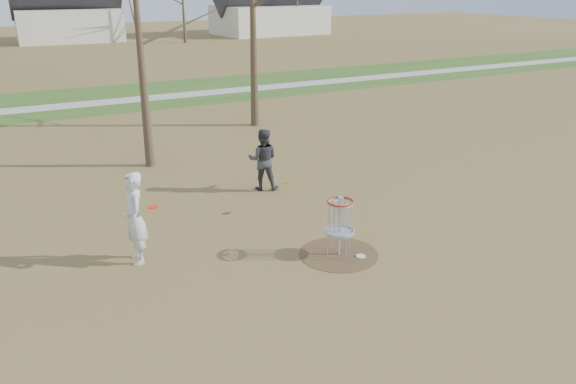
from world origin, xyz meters
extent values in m
plane|color=brown|center=(0.00, 0.00, 0.00)|extent=(160.00, 160.00, 0.00)
cube|color=#2D5119|center=(0.00, 21.00, 0.01)|extent=(160.00, 8.00, 0.01)
cube|color=#9E9E99|center=(0.00, 20.00, 0.01)|extent=(160.00, 1.50, 0.01)
cylinder|color=#47331E|center=(0.00, 0.00, 0.01)|extent=(1.80, 1.80, 0.01)
imported|color=silver|center=(-4.08, 1.81, 1.03)|extent=(0.53, 0.77, 2.05)
imported|color=#35353A|center=(0.37, 4.67, 0.91)|extent=(1.11, 1.03, 1.82)
cylinder|color=silver|center=(0.36, -0.35, 0.02)|extent=(0.22, 0.22, 0.02)
cylinder|color=#FF4F0D|center=(0.11, 2.68, 0.85)|extent=(0.22, 0.22, 0.06)
cylinder|color=red|center=(-3.71, 1.60, 1.30)|extent=(0.22, 0.22, 0.02)
cylinder|color=#9EA3AD|center=(0.00, 0.00, 0.68)|extent=(0.05, 0.05, 1.35)
cylinder|color=#9EA3AD|center=(0.00, 0.00, 0.55)|extent=(0.64, 0.64, 0.04)
torus|color=#9EA3AD|center=(0.00, 0.00, 1.25)|extent=(0.60, 0.60, 0.04)
torus|color=#AE1E0B|center=(0.00, 0.00, 1.28)|extent=(0.60, 0.60, 0.04)
cone|color=#382B1E|center=(-2.00, 8.50, 3.75)|extent=(0.32, 0.32, 7.50)
cone|color=#382B1E|center=(3.50, 12.00, 4.25)|extent=(0.36, 0.36, 8.50)
cone|color=#382B1E|center=(12.00, 47.00, 3.50)|extent=(0.32, 0.32, 7.00)
cube|color=silver|center=(2.00, 54.00, 1.60)|extent=(10.24, 7.34, 3.20)
cube|color=silver|center=(24.00, 52.00, 1.60)|extent=(12.40, 8.62, 3.20)
camera|label=1|loc=(-6.38, -9.52, 5.79)|focal=35.00mm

